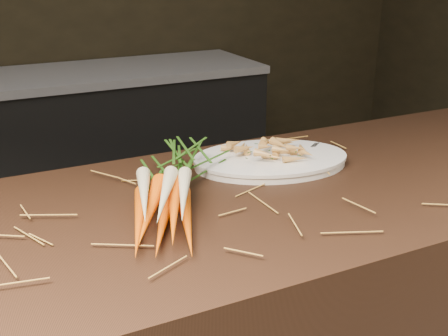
# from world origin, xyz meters

# --- Properties ---
(back_counter) EXTENTS (1.82, 0.62, 0.84)m
(back_counter) POSITION_xyz_m (0.30, 2.18, 0.42)
(back_counter) COLOR black
(back_counter) RESTS_ON ground
(straw_bedding) EXTENTS (1.40, 0.60, 0.02)m
(straw_bedding) POSITION_xyz_m (0.00, 0.30, 0.91)
(straw_bedding) COLOR #A56F31
(straw_bedding) RESTS_ON main_counter
(root_veg_bunch) EXTENTS (0.34, 0.52, 0.10)m
(root_veg_bunch) POSITION_xyz_m (0.05, 0.36, 0.95)
(root_veg_bunch) COLOR #DA4D02
(root_veg_bunch) RESTS_ON main_counter
(serving_platter) EXTENTS (0.44, 0.35, 0.02)m
(serving_platter) POSITION_xyz_m (0.36, 0.44, 0.91)
(serving_platter) COLOR white
(serving_platter) RESTS_ON main_counter
(roasted_veg_heap) EXTENTS (0.22, 0.18, 0.04)m
(roasted_veg_heap) POSITION_xyz_m (0.36, 0.44, 0.94)
(roasted_veg_heap) COLOR #C68740
(roasted_veg_heap) RESTS_ON serving_platter
(serving_fork) EXTENTS (0.13, 0.10, 0.00)m
(serving_fork) POSITION_xyz_m (0.49, 0.39, 0.92)
(serving_fork) COLOR silver
(serving_fork) RESTS_ON serving_platter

